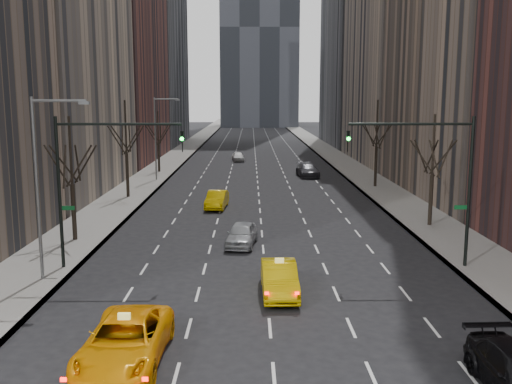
{
  "coord_description": "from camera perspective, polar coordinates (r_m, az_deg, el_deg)",
  "views": [
    {
      "loc": [
        -0.76,
        -17.57,
        9.09
      ],
      "look_at": [
        -0.44,
        16.17,
        3.5
      ],
      "focal_mm": 40.0,
      "sensor_mm": 36.0,
      "label": 1
    }
  ],
  "objects": [
    {
      "name": "streetlight_far",
      "position": [
        63.47,
        -9.74,
        6.14
      ],
      "size": [
        2.83,
        0.22,
        9.0
      ],
      "color": "slate",
      "rests_on": "ground"
    },
    {
      "name": "tree_rw_b",
      "position": [
        41.92,
        17.19,
        1.62
      ],
      "size": [
        3.36,
        3.5,
        7.82
      ],
      "color": "black",
      "rests_on": "ground"
    },
    {
      "name": "tree_rw_c",
      "position": [
        59.18,
        11.94,
        4.31
      ],
      "size": [
        3.36,
        3.5,
        8.74
      ],
      "color": "black",
      "rests_on": "ground"
    },
    {
      "name": "taxi_suv",
      "position": [
        20.77,
        -12.97,
        -14.36
      ],
      "size": [
        2.8,
        5.85,
        1.61
      ],
      "primitive_type": "imported",
      "rotation": [
        0.0,
        0.0,
        -0.02
      ],
      "color": "#FFA405",
      "rests_on": "ground"
    },
    {
      "name": "traffic_mast_right",
      "position": [
        31.37,
        17.81,
        2.36
      ],
      "size": [
        6.69,
        0.39,
        8.0
      ],
      "color": "black",
      "rests_on": "ground"
    },
    {
      "name": "sidewalk_left",
      "position": [
        88.77,
        -8.0,
        3.49
      ],
      "size": [
        4.5,
        320.0,
        0.15
      ],
      "primitive_type": "cube",
      "color": "slate",
      "rests_on": "ground"
    },
    {
      "name": "traffic_mast_left",
      "position": [
        30.93,
        -16.21,
        2.34
      ],
      "size": [
        6.69,
        0.39,
        8.0
      ],
      "color": "black",
      "rests_on": "ground"
    },
    {
      "name": "far_taxi",
      "position": [
        47.49,
        -3.93,
        -0.77
      ],
      "size": [
        1.9,
        4.48,
        1.44
      ],
      "primitive_type": "imported",
      "rotation": [
        0.0,
        0.0,
        -0.09
      ],
      "color": "yellow",
      "rests_on": "ground"
    },
    {
      "name": "far_car_white",
      "position": [
        82.78,
        -1.81,
        3.57
      ],
      "size": [
        2.02,
        4.13,
        1.36
      ],
      "primitive_type": "imported",
      "rotation": [
        0.0,
        0.0,
        0.11
      ],
      "color": "silver",
      "rests_on": "ground"
    },
    {
      "name": "tree_lw_b",
      "position": [
        37.68,
        -17.89,
        0.75
      ],
      "size": [
        3.36,
        3.5,
        7.82
      ],
      "color": "black",
      "rests_on": "ground"
    },
    {
      "name": "bld_left_far",
      "position": [
        87.06,
        -15.04,
        17.62
      ],
      "size": [
        14.0,
        28.0,
        44.0
      ],
      "primitive_type": "cube",
      "color": "brown",
      "rests_on": "ground"
    },
    {
      "name": "taxi_sedan",
      "position": [
        26.91,
        2.34,
        -8.64
      ],
      "size": [
        1.7,
        4.63,
        1.52
      ],
      "primitive_type": "imported",
      "rotation": [
        0.0,
        0.0,
        0.02
      ],
      "color": "#D6AD04",
      "rests_on": "ground"
    },
    {
      "name": "tree_lw_d",
      "position": [
        70.68,
        -9.73,
        4.79
      ],
      "size": [
        3.36,
        3.5,
        7.36
      ],
      "color": "black",
      "rests_on": "ground"
    },
    {
      "name": "ground",
      "position": [
        19.79,
        1.8,
        -17.94
      ],
      "size": [
        400.0,
        400.0,
        0.0
      ],
      "primitive_type": "plane",
      "color": "black",
      "rests_on": "ground"
    },
    {
      "name": "tree_lw_c",
      "position": [
        53.02,
        -12.81,
        3.7
      ],
      "size": [
        3.36,
        3.5,
        8.74
      ],
      "color": "black",
      "rests_on": "ground"
    },
    {
      "name": "sidewalk_right",
      "position": [
        88.98,
        7.88,
        3.5
      ],
      "size": [
        4.5,
        320.0,
        0.15
      ],
      "primitive_type": "cube",
      "color": "slate",
      "rests_on": "ground"
    },
    {
      "name": "silver_sedan_ahead",
      "position": [
        35.51,
        -1.44,
        -4.24
      ],
      "size": [
        2.21,
        4.37,
        1.43
      ],
      "primitive_type": "imported",
      "rotation": [
        0.0,
        0.0,
        -0.13
      ],
      "color": "#9DA0A4",
      "rests_on": "ground"
    },
    {
      "name": "streetlight_near",
      "position": [
        29.55,
        -20.49,
        2.06
      ],
      "size": [
        2.83,
        0.22,
        9.0
      ],
      "color": "slate",
      "rests_on": "ground"
    },
    {
      "name": "far_suv_grey",
      "position": [
        66.62,
        5.16,
        2.19
      ],
      "size": [
        2.62,
        5.46,
        1.53
      ],
      "primitive_type": "imported",
      "rotation": [
        0.0,
        0.0,
        0.09
      ],
      "color": "#303035",
      "rests_on": "ground"
    }
  ]
}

